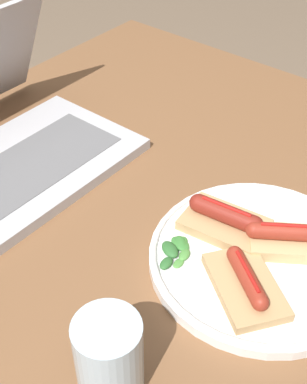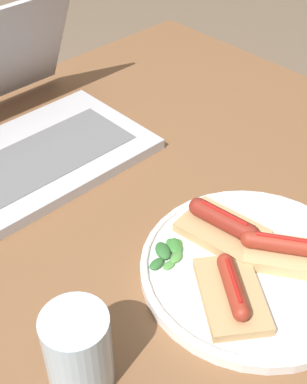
# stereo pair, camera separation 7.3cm
# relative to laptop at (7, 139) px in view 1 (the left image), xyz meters

# --- Properties ---
(desk) EXTENTS (1.04, 0.83, 0.74)m
(desk) POSITION_rel_laptop_xyz_m (0.04, -0.20, -0.13)
(desk) COLOR brown
(desk) RESTS_ON ground_plane
(laptop) EXTENTS (0.34, 0.32, 0.22)m
(laptop) POSITION_rel_laptop_xyz_m (0.00, 0.00, 0.00)
(laptop) COLOR #B7B7BC
(laptop) RESTS_ON desk
(plate) EXTENTS (0.29, 0.29, 0.02)m
(plate) POSITION_rel_laptop_xyz_m (0.06, -0.44, -0.03)
(plate) COLOR white
(plate) RESTS_ON desk
(sausage_toast_left) EXTENTS (0.13, 0.14, 0.04)m
(sausage_toast_left) POSITION_rel_laptop_xyz_m (-0.00, -0.45, -0.01)
(sausage_toast_left) COLOR tan
(sausage_toast_left) RESTS_ON plate
(sausage_toast_middle) EXTENTS (0.11, 0.13, 0.04)m
(sausage_toast_middle) POSITION_rel_laptop_xyz_m (0.10, -0.46, -0.01)
(sausage_toast_middle) COLOR tan
(sausage_toast_middle) RESTS_ON plate
(sausage_toast_right) EXTENTS (0.09, 0.12, 0.04)m
(sausage_toast_right) POSITION_rel_laptop_xyz_m (0.07, -0.37, -0.01)
(sausage_toast_right) COLOR tan
(sausage_toast_right) RESTS_ON plate
(salad_pile) EXTENTS (0.07, 0.05, 0.01)m
(salad_pile) POSITION_rel_laptop_xyz_m (-0.01, -0.35, -0.02)
(salad_pile) COLOR #4C8E3D
(salad_pile) RESTS_ON plate
(drinking_glass) EXTENTS (0.07, 0.07, 0.10)m
(drinking_glass) POSITION_rel_laptop_xyz_m (-0.19, -0.40, 0.01)
(drinking_glass) COLOR silver
(drinking_glass) RESTS_ON desk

